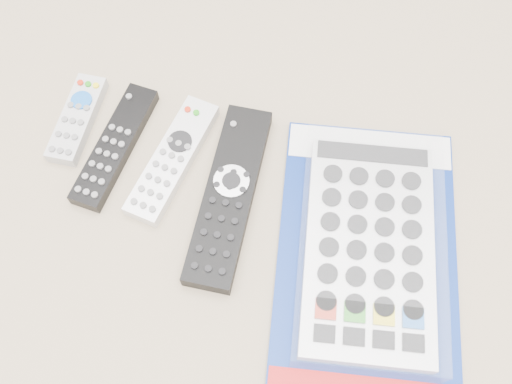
% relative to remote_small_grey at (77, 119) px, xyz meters
% --- Properties ---
extents(remote_small_grey, '(0.05, 0.14, 0.02)m').
position_rel_remote_small_grey_xyz_m(remote_small_grey, '(0.00, 0.00, 0.00)').
color(remote_small_grey, '#ADADB0').
rests_on(remote_small_grey, ground).
extents(remote_slim_black, '(0.06, 0.20, 0.02)m').
position_rel_remote_small_grey_xyz_m(remote_slim_black, '(0.07, -0.03, 0.00)').
color(remote_slim_black, black).
rests_on(remote_slim_black, ground).
extents(remote_silver_dvd, '(0.08, 0.20, 0.02)m').
position_rel_remote_small_grey_xyz_m(remote_silver_dvd, '(0.15, -0.03, 0.00)').
color(remote_silver_dvd, silver).
rests_on(remote_silver_dvd, ground).
extents(remote_large_black, '(0.07, 0.26, 0.03)m').
position_rel_remote_small_grey_xyz_m(remote_large_black, '(0.24, -0.06, 0.00)').
color(remote_large_black, black).
rests_on(remote_large_black, ground).
extents(jumbo_remote_packaged, '(0.28, 0.41, 0.05)m').
position_rel_remote_small_grey_xyz_m(jumbo_remote_packaged, '(0.44, -0.09, 0.01)').
color(jumbo_remote_packaged, navy).
rests_on(jumbo_remote_packaged, ground).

